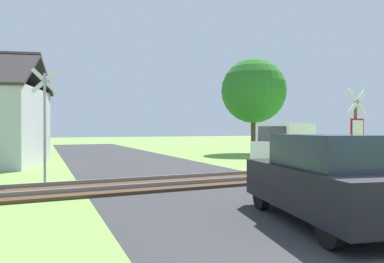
{
  "coord_description": "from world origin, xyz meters",
  "views": [
    {
      "loc": [
        -4.74,
        -2.91,
        1.88
      ],
      "look_at": [
        0.5,
        9.02,
        1.8
      ],
      "focal_mm": 32.0,
      "sensor_mm": 36.0,
      "label": 1
    }
  ],
  "objects_px": {
    "stop_sign_near": "(356,131)",
    "mail_truck": "(286,141)",
    "crossing_sign_far": "(45,118)",
    "parked_car": "(322,179)",
    "tree_far": "(254,91)"
  },
  "relations": [
    {
      "from": "crossing_sign_far",
      "to": "parked_car",
      "type": "distance_m",
      "value": 9.14
    },
    {
      "from": "crossing_sign_far",
      "to": "parked_car",
      "type": "bearing_deg",
      "value": -49.61
    },
    {
      "from": "crossing_sign_far",
      "to": "parked_car",
      "type": "relative_size",
      "value": 0.93
    },
    {
      "from": "stop_sign_near",
      "to": "crossing_sign_far",
      "type": "xyz_separation_m",
      "value": [
        -9.33,
        4.6,
        0.45
      ]
    },
    {
      "from": "stop_sign_near",
      "to": "mail_truck",
      "type": "distance_m",
      "value": 8.4
    },
    {
      "from": "tree_far",
      "to": "parked_car",
      "type": "relative_size",
      "value": 1.75
    },
    {
      "from": "mail_truck",
      "to": "parked_car",
      "type": "bearing_deg",
      "value": 115.4
    },
    {
      "from": "crossing_sign_far",
      "to": "mail_truck",
      "type": "distance_m",
      "value": 13.13
    },
    {
      "from": "tree_far",
      "to": "mail_truck",
      "type": "height_order",
      "value": "tree_far"
    },
    {
      "from": "crossing_sign_far",
      "to": "mail_truck",
      "type": "height_order",
      "value": "crossing_sign_far"
    },
    {
      "from": "crossing_sign_far",
      "to": "mail_truck",
      "type": "bearing_deg",
      "value": 20.2
    },
    {
      "from": "crossing_sign_far",
      "to": "tree_far",
      "type": "xyz_separation_m",
      "value": [
        15.14,
        9.94,
        2.63
      ]
    },
    {
      "from": "crossing_sign_far",
      "to": "stop_sign_near",
      "type": "bearing_deg",
      "value": -19.58
    },
    {
      "from": "stop_sign_near",
      "to": "tree_far",
      "type": "xyz_separation_m",
      "value": [
        5.8,
        14.55,
        3.08
      ]
    },
    {
      "from": "crossing_sign_far",
      "to": "parked_car",
      "type": "height_order",
      "value": "crossing_sign_far"
    }
  ]
}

